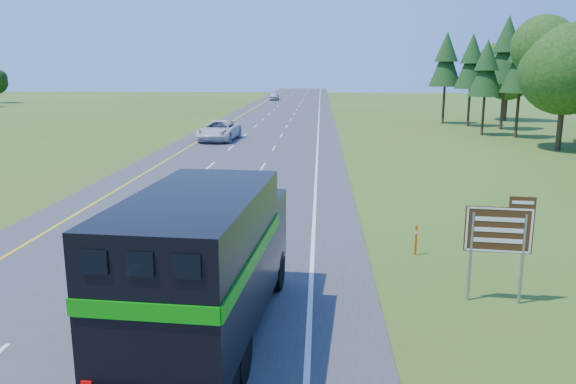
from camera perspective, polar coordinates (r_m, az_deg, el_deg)
name	(u,v)px	position (r m, az deg, el deg)	size (l,w,h in m)	color
road	(266,132)	(59.31, -2.26, 6.08)	(15.00, 260.00, 0.04)	#38383A
lane_markings	(266,132)	(59.31, -2.26, 6.10)	(11.15, 260.00, 0.01)	yellow
horse_truck	(206,261)	(13.66, -8.33, -7.00)	(3.35, 8.90, 3.86)	black
white_suv	(219,130)	(52.77, -7.02, 6.23)	(3.07, 6.66, 1.85)	silver
far_car	(274,96)	(119.03, -1.42, 9.69)	(1.87, 4.65, 1.58)	silver
exit_sign	(500,234)	(16.98, 20.69, -4.02)	(1.85, 0.28, 3.15)	gray
delineator	(416,239)	(20.82, 12.87, -4.70)	(0.09, 0.05, 1.11)	#EB450C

